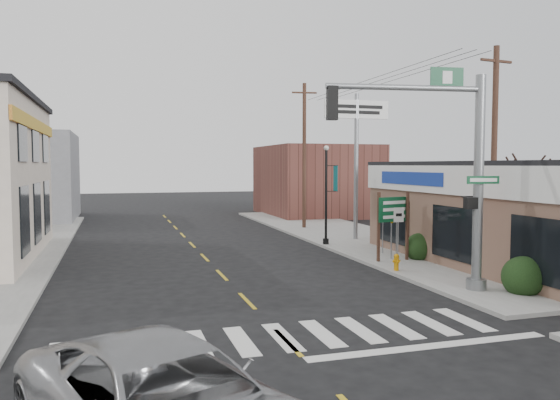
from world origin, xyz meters
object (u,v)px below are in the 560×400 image
object	(u,v)px
traffic_signal_pole	(456,159)
bare_tree	(529,164)
guide_sign	(394,216)
lamp_post	(327,187)
fire_hydrant	(396,261)
utility_pole_near	(494,158)
dance_center_sign	(356,132)
utility_pole_far	(304,154)

from	to	relation	value
traffic_signal_pole	bare_tree	world-z (taller)	traffic_signal_pole
guide_sign	lamp_post	bearing A→B (deg)	84.49
fire_hydrant	utility_pole_near	bearing A→B (deg)	-24.71
fire_hydrant	lamp_post	world-z (taller)	lamp_post
lamp_post	bare_tree	xyz separation A→B (m)	(3.93, -9.24, 1.14)
lamp_post	dance_center_sign	size ratio (longest dim) A/B	0.64
utility_pole_far	utility_pole_near	bearing A→B (deg)	-76.00
fire_hydrant	bare_tree	size ratio (longest dim) A/B	0.12
traffic_signal_pole	utility_pole_near	world-z (taller)	utility_pole_near
lamp_post	utility_pole_near	world-z (taller)	utility_pole_near
guide_sign	utility_pole_far	size ratio (longest dim) A/B	0.31
guide_sign	fire_hydrant	world-z (taller)	guide_sign
bare_tree	traffic_signal_pole	bearing A→B (deg)	-160.77
fire_hydrant	dance_center_sign	distance (m)	10.25
traffic_signal_pole	lamp_post	world-z (taller)	traffic_signal_pole
traffic_signal_pole	utility_pole_far	bearing A→B (deg)	93.72
traffic_signal_pole	fire_hydrant	size ratio (longest dim) A/B	11.02
dance_center_sign	guide_sign	bearing A→B (deg)	-101.96
traffic_signal_pole	bare_tree	size ratio (longest dim) A/B	1.37
traffic_signal_pole	dance_center_sign	size ratio (longest dim) A/B	0.90
traffic_signal_pole	guide_sign	size ratio (longest dim) A/B	2.44
dance_center_sign	utility_pole_near	distance (m)	10.02
bare_tree	utility_pole_near	bearing A→B (deg)	141.55
lamp_post	traffic_signal_pole	bearing A→B (deg)	-114.16
dance_center_sign	utility_pole_near	world-z (taller)	utility_pole_near
guide_sign	utility_pole_far	xyz separation A→B (m)	(0.48, 12.37, 2.79)
fire_hydrant	lamp_post	size ratio (longest dim) A/B	0.13
dance_center_sign	utility_pole_far	distance (m)	5.99
traffic_signal_pole	fire_hydrant	world-z (taller)	traffic_signal_pole
lamp_post	utility_pole_far	world-z (taller)	utility_pole_far
fire_hydrant	utility_pole_far	size ratio (longest dim) A/B	0.07
utility_pole_near	guide_sign	bearing A→B (deg)	116.05
dance_center_sign	utility_pole_near	size ratio (longest dim) A/B	0.94
utility_pole_far	bare_tree	bearing A→B (deg)	-73.18
guide_sign	lamp_post	xyz separation A→B (m)	(-0.85, 5.19, 1.02)
fire_hydrant	bare_tree	world-z (taller)	bare_tree
fire_hydrant	lamp_post	xyz separation A→B (m)	(0.06, 7.10, 2.51)
utility_pole_near	utility_pole_far	xyz separation A→B (m)	(-1.71, 15.70, 0.42)
traffic_signal_pole	bare_tree	distance (m)	4.15
bare_tree	utility_pole_far	bearing A→B (deg)	99.02
lamp_post	dance_center_sign	world-z (taller)	dance_center_sign
guide_sign	fire_hydrant	size ratio (longest dim) A/B	4.51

